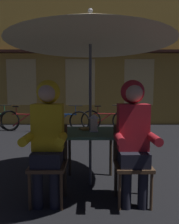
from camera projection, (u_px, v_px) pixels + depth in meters
The scene contains 13 objects.
ground_plane at pixel (89, 184), 2.83m from camera, with size 60.00×60.00×0.00m, color black.
cafe_table at pixel (89, 139), 2.76m from camera, with size 0.72×0.72×0.74m.
patio_umbrella at pixel (89, 29), 2.62m from camera, with size 2.10×2.10×2.31m.
lantern at pixel (93, 122), 2.73m from camera, with size 0.11×0.11×0.23m.
chair_left at pixel (48, 159), 2.41m from camera, with size 0.40×0.40×0.87m.
chair_right at pixel (131, 158), 2.41m from camera, with size 0.40×0.40×0.87m.
person_left_hooded at pixel (47, 129), 2.32m from camera, with size 0.45×0.56×1.40m.
person_right_hooded at pixel (132, 129), 2.32m from camera, with size 0.45×0.56×1.40m.
shopfront_building at pixel (108, 43), 7.89m from camera, with size 10.00×0.93×6.20m.
bicycle_second at pixel (24, 121), 6.50m from camera, with size 1.67×0.29×0.84m.
bicycle_third at pixel (63, 120), 6.53m from camera, with size 1.67×0.31×0.84m.
bicycle_fourth at pixel (106, 120), 6.66m from camera, with size 1.67×0.24×0.84m.
book at pixel (87, 129), 2.87m from camera, with size 0.20×0.14×0.02m, color olive.
Camera 1 is at (-0.01, -2.71, 1.27)m, focal length 33.17 mm.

